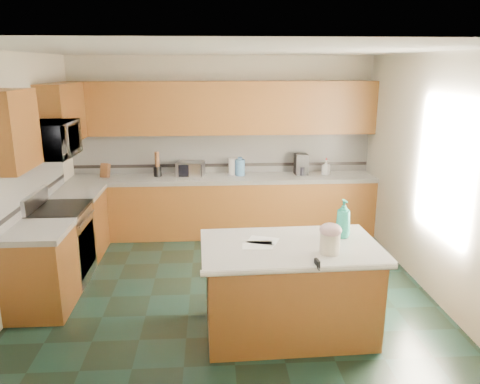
{
  "coord_description": "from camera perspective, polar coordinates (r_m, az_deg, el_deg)",
  "views": [
    {
      "loc": [
        -0.18,
        -4.92,
        2.55
      ],
      "look_at": [
        0.15,
        0.35,
        1.12
      ],
      "focal_mm": 35.0,
      "sensor_mm": 36.0,
      "label": 1
    }
  ],
  "objects": [
    {
      "name": "floor",
      "position": [
        5.54,
        -1.35,
        -12.24
      ],
      "size": [
        4.6,
        4.6,
        0.0
      ],
      "primitive_type": "plane",
      "color": "black",
      "rests_on": "ground"
    },
    {
      "name": "ceiling",
      "position": [
        4.92,
        -1.56,
        16.91
      ],
      "size": [
        4.6,
        4.6,
        0.0
      ],
      "primitive_type": "plane",
      "color": "white",
      "rests_on": "ground"
    },
    {
      "name": "wall_back",
      "position": [
        7.34,
        -2.14,
        5.74
      ],
      "size": [
        4.6,
        0.04,
        2.7
      ],
      "primitive_type": "cube",
      "color": "beige",
      "rests_on": "ground"
    },
    {
      "name": "wall_front",
      "position": [
        2.86,
        0.33,
        -9.59
      ],
      "size": [
        4.6,
        0.04,
        2.7
      ],
      "primitive_type": "cube",
      "color": "beige",
      "rests_on": "ground"
    },
    {
      "name": "wall_left",
      "position": [
        5.49,
        -26.41,
        0.94
      ],
      "size": [
        0.04,
        4.6,
        2.7
      ],
      "primitive_type": "cube",
      "color": "beige",
      "rests_on": "ground"
    },
    {
      "name": "wall_right",
      "position": [
        5.64,
        22.82,
        1.69
      ],
      "size": [
        0.04,
        4.6,
        2.7
      ],
      "primitive_type": "cube",
      "color": "beige",
      "rests_on": "ground"
    },
    {
      "name": "back_base_cab",
      "position": [
        7.24,
        -2.0,
        -1.88
      ],
      "size": [
        4.6,
        0.6,
        0.86
      ],
      "primitive_type": "cube",
      "color": "#4A280F",
      "rests_on": "ground"
    },
    {
      "name": "back_countertop",
      "position": [
        7.11,
        -2.03,
        1.66
      ],
      "size": [
        4.6,
        0.64,
        0.06
      ],
      "primitive_type": "cube",
      "color": "white",
      "rests_on": "back_base_cab"
    },
    {
      "name": "back_upper_cab",
      "position": [
        7.08,
        -2.14,
        10.21
      ],
      "size": [
        4.6,
        0.33,
        0.78
      ],
      "primitive_type": "cube",
      "color": "#4A280F",
      "rests_on": "wall_back"
    },
    {
      "name": "back_backsplash",
      "position": [
        7.32,
        -2.12,
        4.81
      ],
      "size": [
        4.6,
        0.02,
        0.63
      ],
      "primitive_type": "cube",
      "color": "silver",
      "rests_on": "back_countertop"
    },
    {
      "name": "back_accent_band",
      "position": [
        7.36,
        -2.11,
        3.31
      ],
      "size": [
        4.6,
        0.01,
        0.05
      ],
      "primitive_type": "cube",
      "color": "black",
      "rests_on": "back_countertop"
    },
    {
      "name": "left_base_cab_rear",
      "position": [
        6.81,
        -18.94,
        -3.84
      ],
      "size": [
        0.6,
        0.82,
        0.86
      ],
      "primitive_type": "cube",
      "color": "#4A280F",
      "rests_on": "ground"
    },
    {
      "name": "left_counter_rear",
      "position": [
        6.68,
        -19.28,
        -0.1
      ],
      "size": [
        0.64,
        0.82,
        0.06
      ],
      "primitive_type": "cube",
      "color": "white",
      "rests_on": "left_base_cab_rear"
    },
    {
      "name": "left_base_cab_front",
      "position": [
        5.45,
        -23.08,
        -9.03
      ],
      "size": [
        0.6,
        0.72,
        0.86
      ],
      "primitive_type": "cube",
      "color": "#4A280F",
      "rests_on": "ground"
    },
    {
      "name": "left_counter_front",
      "position": [
        5.29,
        -23.6,
        -4.46
      ],
      "size": [
        0.64,
        0.72,
        0.06
      ],
      "primitive_type": "cube",
      "color": "white",
      "rests_on": "left_base_cab_front"
    },
    {
      "name": "left_backsplash",
      "position": [
        6.0,
        -24.04,
        1.18
      ],
      "size": [
        0.02,
        2.3,
        0.63
      ],
      "primitive_type": "cube",
      "color": "silver",
      "rests_on": "wall_left"
    },
    {
      "name": "left_accent_band",
      "position": [
        6.05,
        -23.79,
        -0.61
      ],
      "size": [
        0.01,
        2.3,
        0.05
      ],
      "primitive_type": "cube",
      "color": "black",
      "rests_on": "wall_left"
    },
    {
      "name": "left_upper_cab_rear",
      "position": [
        6.66,
        -20.89,
        8.93
      ],
      "size": [
        0.33,
        1.09,
        0.78
      ],
      "primitive_type": "cube",
      "color": "#4A280F",
      "rests_on": "wall_left"
    },
    {
      "name": "left_upper_cab_front",
      "position": [
        5.1,
        -26.27,
        6.75
      ],
      "size": [
        0.33,
        0.72,
        0.78
      ],
      "primitive_type": "cube",
      "color": "#4A280F",
      "rests_on": "wall_left"
    },
    {
      "name": "range_body",
      "position": [
        6.09,
        -20.85,
        -6.15
      ],
      "size": [
        0.6,
        0.76,
        0.88
      ],
      "primitive_type": "cube",
      "color": "#B7B7BC",
      "rests_on": "ground"
    },
    {
      "name": "range_oven_door",
      "position": [
        6.02,
        -18.16,
        -6.54
      ],
      "size": [
        0.02,
        0.68,
        0.55
      ],
      "primitive_type": "cube",
      "color": "black",
      "rests_on": "range_body"
    },
    {
      "name": "range_cooktop",
      "position": [
        5.95,
        -21.26,
        -2.01
      ],
      "size": [
        0.62,
        0.78,
        0.04
      ],
      "primitive_type": "cube",
      "color": "black",
      "rests_on": "range_body"
    },
    {
      "name": "range_handle",
      "position": [
        5.89,
        -18.18,
        -3.1
      ],
      "size": [
        0.02,
        0.66,
        0.02
      ],
      "primitive_type": "cylinder",
      "rotation": [
        1.57,
        0.0,
        0.0
      ],
      "color": "#B7B7BC",
      "rests_on": "range_body"
    },
    {
      "name": "range_backguard",
      "position": [
        6.0,
        -23.73,
        -0.92
      ],
      "size": [
        0.06,
        0.76,
        0.18
      ],
      "primitive_type": "cube",
      "color": "#B7B7BC",
      "rests_on": "range_body"
    },
    {
      "name": "microwave",
      "position": [
        5.77,
        -22.05,
        5.92
      ],
      "size": [
        0.5,
        0.73,
        0.41
      ],
      "primitive_type": "imported",
      "rotation": [
        0.0,
        0.0,
        1.57
      ],
      "color": "#B7B7BC",
      "rests_on": "wall_left"
    },
    {
      "name": "island_base",
      "position": [
        4.66,
        5.99,
        -11.98
      ],
      "size": [
        1.6,
        0.95,
        0.86
      ],
      "primitive_type": "cube",
      "rotation": [
        0.0,
        0.0,
        0.03
      ],
      "color": "#4A280F",
      "rests_on": "ground"
    },
    {
      "name": "island_top",
      "position": [
        4.47,
        6.15,
        -6.73
      ],
      "size": [
        1.71,
        1.05,
        0.06
      ],
      "primitive_type": "cube",
      "rotation": [
        0.0,
        0.0,
        0.03
      ],
      "color": "white",
      "rests_on": "island_base"
    },
    {
      "name": "island_bullnose",
      "position": [
        4.02,
        7.35,
        -9.37
      ],
      "size": [
        1.68,
        0.11,
        0.06
      ],
      "primitive_type": "cylinder",
      "rotation": [
        0.0,
        1.57,
        0.03
      ],
      "color": "white",
      "rests_on": "island_base"
    },
    {
      "name": "treat_jar",
      "position": [
        4.28,
        10.9,
        -6.13
      ],
      "size": [
        0.19,
        0.19,
        0.19
      ],
      "primitive_type": "cylinder",
      "rotation": [
        0.0,
        0.0,
        0.08
      ],
      "color": "white",
      "rests_on": "island_top"
    },
    {
      "name": "treat_jar_lid",
      "position": [
        4.24,
        10.98,
        -4.57
      ],
      "size": [
        0.2,
        0.2,
        0.12
      ],
      "primitive_type": "ellipsoid",
      "color": "beige",
      "rests_on": "treat_jar"
    },
    {
      "name": "treat_jar_knob",
      "position": [
        4.23,
        11.01,
        -4.01
      ],
      "size": [
        0.06,
        0.02,
        0.02
      ],
      "primitive_type": "cylinder",
      "rotation": [
        0.0,
        1.57,
        0.0
      ],
      "color": "tan",
      "rests_on": "treat_jar_lid"
    },
    {
      "name": "treat_jar_knob_end_l",
      "position": [
        4.22,
        10.58,
        -4.03
      ],
      "size": [
        0.03,
        0.03,
        0.03
      ],
      "primitive_type": "sphere",
      "color": "tan",
      "rests_on": "treat_jar_lid"
    },
    {
      "name": "treat_jar_knob_end_r",
      "position": [
        4.23,
        11.44,
        -4.0
      ],
      "size": [
        0.03,
        0.03,
        0.03
      ],
      "primitive_type": "sphere",
      "color": "tan",
      "rests_on": "treat_jar_lid"
    },
    {
      "name": "soap_bottle_island",
      "position": [
        4.67,
        12.49,
        -3.18
      ],
      "size": [
        0.16,
        0.16,
        0.38
      ],
      "primitive_type": "imported",
      "rotation": [
        0.0,
        0.0,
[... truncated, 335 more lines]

